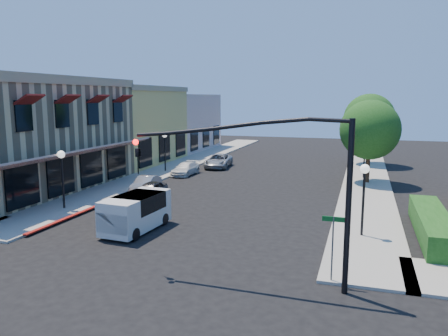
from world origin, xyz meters
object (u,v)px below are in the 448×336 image
(parked_car_a, at_px, (150,191))
(parked_car_b, at_px, (146,184))
(parked_car_d, at_px, (218,161))
(street_name_sign, at_px, (333,238))
(lamppost_left_near, at_px, (62,165))
(white_van, at_px, (135,210))
(parked_car_c, at_px, (185,169))
(street_tree_b, at_px, (369,119))
(lamppost_right_far, at_px, (365,146))
(street_tree_a, at_px, (370,130))
(lamppost_right_near, at_px, (364,182))
(lamppost_left_far, at_px, (165,142))
(signal_mast_arm, at_px, (285,173))

(parked_car_a, xyz_separation_m, parked_car_b, (-1.38, 1.95, -0.02))
(parked_car_d, bearing_deg, street_name_sign, -68.90)
(lamppost_left_near, bearing_deg, parked_car_d, 78.38)
(white_van, relative_size, parked_car_c, 1.14)
(street_tree_b, bearing_deg, lamppost_right_far, -92.15)
(street_tree_b, height_order, parked_car_a, street_tree_b)
(street_tree_a, relative_size, street_name_sign, 2.59)
(lamppost_right_near, bearing_deg, street_tree_b, 89.28)
(street_name_sign, height_order, lamppost_right_far, lamppost_right_far)
(lamppost_right_near, xyz_separation_m, white_van, (-10.86, -2.36, -1.68))
(white_van, bearing_deg, parked_car_a, 111.16)
(lamppost_left_near, distance_m, white_van, 6.79)
(parked_car_a, height_order, parked_car_b, parked_car_a)
(parked_car_b, bearing_deg, street_name_sign, -46.80)
(lamppost_left_near, distance_m, lamppost_right_far, 23.35)
(parked_car_b, bearing_deg, lamppost_left_near, -117.31)
(street_name_sign, height_order, lamppost_left_near, lamppost_left_near)
(white_van, bearing_deg, parked_car_b, 114.78)
(lamppost_right_near, height_order, parked_car_b, lamppost_right_near)
(lamppost_left_far, xyz_separation_m, parked_car_b, (2.30, -8.05, -2.17))
(lamppost_right_near, bearing_deg, signal_mast_arm, -112.12)
(street_name_sign, height_order, parked_car_c, street_name_sign)
(lamppost_left_near, height_order, parked_car_d, lamppost_left_near)
(street_tree_b, xyz_separation_m, parked_car_a, (-13.62, -20.00, -3.96))
(lamppost_left_near, bearing_deg, street_tree_a, 38.98)
(street_tree_b, xyz_separation_m, lamppost_right_far, (-0.30, -8.00, -1.81))
(street_name_sign, bearing_deg, lamppost_left_far, 128.94)
(street_tree_a, xyz_separation_m, street_name_sign, (-1.30, -19.80, -2.50))
(signal_mast_arm, bearing_deg, white_van, 153.24)
(lamppost_right_near, relative_size, parked_car_d, 0.78)
(lamppost_left_far, relative_size, parked_car_c, 0.96)
(signal_mast_arm, height_order, lamppost_right_far, signal_mast_arm)
(street_tree_a, height_order, parked_car_d, street_tree_a)
(lamppost_right_far, bearing_deg, white_van, -120.61)
(parked_car_d, bearing_deg, street_tree_b, 17.57)
(street_tree_a, height_order, lamppost_right_near, street_tree_a)
(parked_car_a, bearing_deg, street_name_sign, -41.65)
(street_tree_a, relative_size, lamppost_right_near, 1.82)
(lamppost_left_near, xyz_separation_m, parked_car_a, (3.68, 4.00, -2.15))
(parked_car_c, bearing_deg, parked_car_a, -79.77)
(white_van, xyz_separation_m, parked_car_b, (-3.84, 8.31, -0.49))
(lamppost_right_near, bearing_deg, street_tree_a, 88.77)
(parked_car_a, xyz_separation_m, parked_car_c, (-1.38, 9.18, -0.05))
(street_name_sign, bearing_deg, street_tree_b, 87.50)
(lamppost_left_far, distance_m, lamppost_right_far, 17.12)
(street_name_sign, height_order, lamppost_right_near, lamppost_right_near)
(lamppost_right_near, height_order, lamppost_right_far, same)
(street_name_sign, distance_m, parked_car_b, 18.09)
(signal_mast_arm, height_order, lamppost_right_near, signal_mast_arm)
(signal_mast_arm, relative_size, lamppost_right_far, 2.24)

